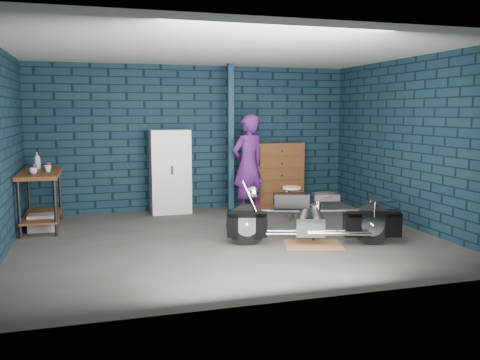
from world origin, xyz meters
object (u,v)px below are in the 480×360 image
object	(u,v)px
locker	(170,172)
tool_chest	(277,175)
shop_stool	(291,203)
person	(248,165)
workbench	(41,200)
storage_bin	(43,223)
motorcycle	(314,213)

from	to	relation	value
locker	tool_chest	distance (m)	2.09
shop_stool	person	bearing A→B (deg)	131.97
workbench	person	world-z (taller)	person
workbench	person	bearing A→B (deg)	1.77
shop_stool	storage_bin	bearing A→B (deg)	175.24
person	locker	distance (m)	1.44
workbench	tool_chest	size ratio (longest dim) A/B	1.12
tool_chest	shop_stool	bearing A→B (deg)	-98.74
motorcycle	storage_bin	size ratio (longest dim) A/B	4.90
locker	tool_chest	bearing A→B (deg)	0.00
motorcycle	person	xyz separation A→B (m)	(-0.26, 2.25, 0.44)
person	locker	world-z (taller)	person
person	storage_bin	size ratio (longest dim) A/B	4.27
workbench	storage_bin	distance (m)	0.38
person	locker	size ratio (longest dim) A/B	1.18
person	motorcycle	bearing A→B (deg)	75.19
workbench	locker	size ratio (longest dim) A/B	0.92
person	shop_stool	bearing A→B (deg)	110.62
locker	tool_chest	size ratio (longest dim) A/B	1.21
motorcycle	shop_stool	distance (m)	1.65
motorcycle	tool_chest	size ratio (longest dim) A/B	1.65
motorcycle	shop_stool	world-z (taller)	motorcycle
tool_chest	shop_stool	size ratio (longest dim) A/B	2.17
locker	tool_chest	xyz separation A→B (m)	(2.08, 0.00, -0.13)
storage_bin	tool_chest	world-z (taller)	tool_chest
motorcycle	shop_stool	xyz separation A→B (m)	(0.32, 1.61, -0.17)
workbench	storage_bin	size ratio (longest dim) A/B	3.33
storage_bin	locker	xyz separation A→B (m)	(2.14, 0.89, 0.63)
tool_chest	motorcycle	bearing A→B (deg)	-100.20
motorcycle	locker	world-z (taller)	locker
person	tool_chest	xyz separation A→B (m)	(0.77, 0.58, -0.27)
locker	storage_bin	bearing A→B (deg)	-157.49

